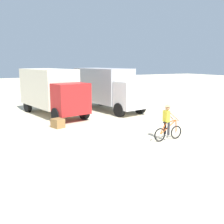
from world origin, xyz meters
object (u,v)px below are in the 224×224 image
object	(u,v)px
box_truck_cream_rv	(52,90)
box_truck_grey_hauler	(107,87)
supply_crate	(58,123)
cyclist_orange_shirt	(168,124)

from	to	relation	value
box_truck_cream_rv	box_truck_grey_hauler	xyz separation A→B (m)	(4.51, -0.10, 0.00)
box_truck_cream_rv	supply_crate	world-z (taller)	box_truck_cream_rv
box_truck_cream_rv	cyclist_orange_shirt	size ratio (longest dim) A/B	3.88
cyclist_orange_shirt	supply_crate	world-z (taller)	cyclist_orange_shirt
box_truck_grey_hauler	cyclist_orange_shirt	distance (m)	9.13
box_truck_cream_rv	box_truck_grey_hauler	world-z (taller)	same
box_truck_grey_hauler	cyclist_orange_shirt	xyz separation A→B (m)	(-1.22, -8.99, -1.03)
cyclist_orange_shirt	supply_crate	size ratio (longest dim) A/B	2.58
supply_crate	cyclist_orange_shirt	bearing A→B (deg)	-51.32
box_truck_cream_rv	supply_crate	distance (m)	4.38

